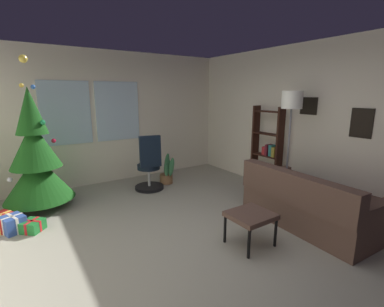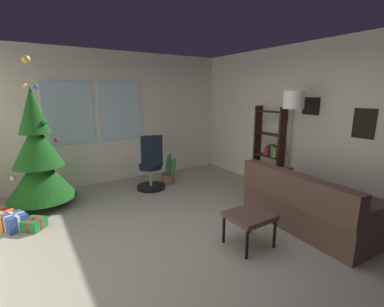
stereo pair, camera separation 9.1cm
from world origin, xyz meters
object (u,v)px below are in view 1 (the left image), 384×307
object	(u,v)px
couch	(320,206)
office_chair	(149,169)
potted_plant	(167,172)
gift_box_gold	(3,224)
gift_box_red	(1,221)
footstool	(251,217)
gift_box_blue	(13,224)
floor_lamp	(291,110)
gift_box_green	(32,226)
holiday_tree	(36,160)
bookshelf	(267,153)

from	to	relation	value
couch	office_chair	xyz separation A→B (m)	(-1.40, 2.67, 0.14)
potted_plant	gift_box_gold	bearing A→B (deg)	-168.82
gift_box_red	footstool	bearing A→B (deg)	-40.63
footstool	gift_box_blue	distance (m)	3.19
gift_box_blue	potted_plant	bearing A→B (deg)	13.34
gift_box_gold	floor_lamp	size ratio (longest dim) A/B	0.14
footstool	office_chair	distance (m)	2.50
gift_box_green	office_chair	xyz separation A→B (m)	(2.05, 0.61, 0.35)
floor_lamp	holiday_tree	bearing A→B (deg)	149.22
holiday_tree	floor_lamp	xyz separation A→B (m)	(3.51, -2.09, 0.78)
gift_box_green	office_chair	world-z (taller)	office_chair
footstool	holiday_tree	distance (m)	3.42
gift_box_green	gift_box_blue	size ratio (longest dim) A/B	1.00
holiday_tree	bookshelf	size ratio (longest dim) A/B	1.49
couch	footstool	distance (m)	1.23
footstool	floor_lamp	bearing A→B (deg)	22.82
gift_box_green	potted_plant	size ratio (longest dim) A/B	0.56
holiday_tree	couch	bearing A→B (deg)	-41.36
holiday_tree	gift_box_red	bearing A→B (deg)	-138.74
footstool	gift_box_blue	xyz separation A→B (m)	(-2.46, 2.01, -0.25)
holiday_tree	bookshelf	world-z (taller)	holiday_tree
couch	office_chair	size ratio (longest dim) A/B	1.73
gift_box_red	gift_box_gold	distance (m)	0.13
office_chair	gift_box_gold	bearing A→B (deg)	-170.53
floor_lamp	gift_box_blue	bearing A→B (deg)	160.30
footstool	gift_box_green	size ratio (longest dim) A/B	1.45
bookshelf	floor_lamp	size ratio (longest dim) A/B	0.85
gift_box_red	floor_lamp	size ratio (longest dim) A/B	0.21
gift_box_gold	floor_lamp	world-z (taller)	floor_lamp
gift_box_gold	bookshelf	size ratio (longest dim) A/B	0.16
couch	floor_lamp	bearing A→B (deg)	72.47
footstool	gift_box_red	size ratio (longest dim) A/B	1.27
floor_lamp	gift_box_red	bearing A→B (deg)	158.30
gift_box_red	holiday_tree	bearing A→B (deg)	41.26
couch	potted_plant	size ratio (longest dim) A/B	3.00
footstool	floor_lamp	xyz separation A→B (m)	(1.46, 0.61, 1.22)
bookshelf	potted_plant	size ratio (longest dim) A/B	2.57
couch	gift_box_red	world-z (taller)	couch
potted_plant	office_chair	bearing A→B (deg)	-160.67
gift_box_red	couch	bearing A→B (deg)	-32.18
holiday_tree	floor_lamp	world-z (taller)	holiday_tree
gift_box_gold	gift_box_blue	world-z (taller)	gift_box_blue
holiday_tree	bookshelf	distance (m)	4.04
footstool	gift_box_blue	size ratio (longest dim) A/B	1.45
couch	bookshelf	bearing A→B (deg)	70.26
floor_lamp	office_chair	bearing A→B (deg)	131.19
gift_box_red	office_chair	bearing A→B (deg)	6.42
couch	gift_box_red	size ratio (longest dim) A/B	4.67
holiday_tree	gift_box_green	world-z (taller)	holiday_tree
couch	gift_box_red	xyz separation A→B (m)	(-3.81, 2.39, -0.18)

